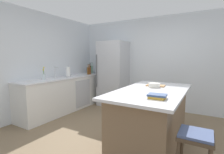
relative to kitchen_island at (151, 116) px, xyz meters
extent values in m
plane|color=#7A664C|center=(-0.50, -0.16, -0.47)|extent=(7.20, 7.20, 0.00)
cube|color=silver|center=(-0.50, 2.09, 0.83)|extent=(6.00, 0.10, 2.60)
cube|color=silver|center=(-2.95, -0.16, 0.83)|extent=(0.10, 6.00, 2.60)
cube|color=silver|center=(-2.59, 0.59, -0.02)|extent=(0.61, 2.71, 0.90)
cube|color=silver|center=(-2.59, 0.59, 0.45)|extent=(0.64, 2.74, 0.03)
cube|color=#B2B5BA|center=(-2.28, 0.92, -0.02)|extent=(0.01, 0.60, 0.76)
cube|color=#7A6047|center=(0.00, 0.00, -0.03)|extent=(0.86, 1.71, 0.89)
cube|color=silver|center=(0.00, 0.00, 0.44)|extent=(1.02, 1.91, 0.04)
cube|color=#B7BABF|center=(-1.73, 1.70, 0.50)|extent=(0.81, 0.69, 1.94)
cylinder|color=#4C4C51|center=(-2.09, 1.34, 0.60)|extent=(0.02, 0.02, 0.97)
cylinder|color=#473828|center=(0.56, -0.55, -0.18)|extent=(0.04, 0.04, 0.58)
cube|color=#473828|center=(0.71, -0.70, 0.13)|extent=(0.36, 0.36, 0.04)
cube|color=#47567F|center=(0.71, -0.70, 0.16)|extent=(0.34, 0.34, 0.03)
cylinder|color=silver|center=(-2.65, 0.27, 0.47)|extent=(0.05, 0.05, 0.02)
cylinder|color=silver|center=(-2.65, 0.27, 0.62)|extent=(0.02, 0.02, 0.28)
cylinder|color=silver|center=(-2.59, 0.27, 0.74)|extent=(0.14, 0.02, 0.02)
cylinder|color=silver|center=(-2.62, -0.10, 0.53)|extent=(0.08, 0.08, 0.14)
cylinder|color=#4C7F3D|center=(-2.63, -0.09, 0.61)|extent=(0.01, 0.02, 0.19)
sphere|color=yellow|center=(-2.63, -0.09, 0.70)|extent=(0.04, 0.04, 0.04)
cylinder|color=#4C7F3D|center=(-2.61, -0.10, 0.61)|extent=(0.01, 0.01, 0.18)
sphere|color=yellow|center=(-2.61, -0.10, 0.70)|extent=(0.04, 0.04, 0.04)
cylinder|color=#4C7F3D|center=(-2.60, -0.10, 0.64)|extent=(0.01, 0.04, 0.24)
sphere|color=yellow|center=(-2.60, -0.10, 0.76)|extent=(0.04, 0.04, 0.04)
cylinder|color=gray|center=(-2.56, 0.65, 0.47)|extent=(0.14, 0.14, 0.01)
cylinder|color=white|center=(-2.56, 0.65, 0.60)|extent=(0.11, 0.11, 0.26)
cylinder|color=gray|center=(-2.56, 0.65, 0.75)|extent=(0.02, 0.02, 0.04)
cylinder|color=#8CB79E|center=(-2.64, 1.84, 0.59)|extent=(0.06, 0.06, 0.26)
cylinder|color=#8CB79E|center=(-2.64, 1.84, 0.77)|extent=(0.02, 0.02, 0.10)
cylinder|color=black|center=(-2.64, 1.84, 0.82)|extent=(0.03, 0.03, 0.01)
cylinder|color=#19381E|center=(-2.65, 1.74, 0.59)|extent=(0.06, 0.06, 0.26)
cylinder|color=#19381E|center=(-2.65, 1.74, 0.77)|extent=(0.02, 0.02, 0.09)
cylinder|color=black|center=(-2.65, 1.74, 0.82)|extent=(0.02, 0.02, 0.01)
cylinder|color=red|center=(-2.60, 1.65, 0.54)|extent=(0.05, 0.05, 0.15)
cylinder|color=red|center=(-2.60, 1.65, 0.64)|extent=(0.03, 0.03, 0.06)
cylinder|color=black|center=(-2.60, 1.65, 0.68)|extent=(0.03, 0.03, 0.01)
cylinder|color=#994C23|center=(-2.51, 1.55, 0.57)|extent=(0.06, 0.06, 0.22)
cylinder|color=#994C23|center=(-2.51, 1.55, 0.73)|extent=(0.03, 0.03, 0.09)
cylinder|color=black|center=(-2.51, 1.55, 0.78)|extent=(0.03, 0.03, 0.01)
cylinder|color=brown|center=(-2.50, 1.45, 0.57)|extent=(0.07, 0.07, 0.23)
cylinder|color=brown|center=(-2.50, 1.45, 0.73)|extent=(0.03, 0.03, 0.09)
cylinder|color=black|center=(-2.50, 1.45, 0.78)|extent=(0.03, 0.03, 0.01)
cube|color=gold|center=(0.23, -0.54, 0.47)|extent=(0.20, 0.18, 0.03)
cube|color=#334770|center=(0.23, -0.54, 0.50)|extent=(0.25, 0.19, 0.02)
cylinder|color=silver|center=(-0.03, 0.25, 0.50)|extent=(0.20, 0.20, 0.08)
cube|color=#9E7042|center=(-0.05, 0.41, 0.47)|extent=(0.34, 0.23, 0.02)
camera|label=1|loc=(0.79, -2.66, 0.99)|focal=26.47mm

